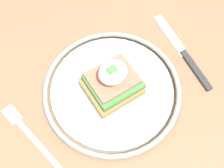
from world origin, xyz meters
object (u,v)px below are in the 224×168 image
(fork, at_px, (30,134))
(plate, at_px, (112,90))
(sandwich, at_px, (113,81))
(knife, at_px, (186,57))

(fork, bearing_deg, plate, -3.01)
(plate, distance_m, fork, 0.17)
(plate, xyz_separation_m, fork, (-0.17, 0.01, -0.01))
(sandwich, height_order, knife, sandwich)
(fork, bearing_deg, knife, -4.10)
(plate, height_order, sandwich, sandwich)
(sandwich, distance_m, fork, 0.17)
(plate, relative_size, sandwich, 2.77)
(sandwich, relative_size, fork, 0.60)
(plate, distance_m, knife, 0.17)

